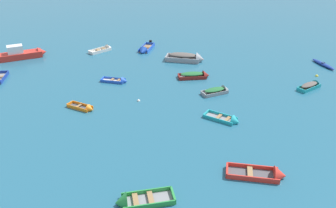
{
  "coord_description": "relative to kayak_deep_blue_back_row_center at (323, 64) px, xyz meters",
  "views": [
    {
      "loc": [
        -2.81,
        -4.35,
        14.58
      ],
      "look_at": [
        0.0,
        23.55,
        0.15
      ],
      "focal_mm": 37.07,
      "sensor_mm": 36.0,
      "label": 1
    }
  ],
  "objects": [
    {
      "name": "rowboat_turquoise_near_right",
      "position": [
        -14.27,
        -11.78,
        -0.04
      ],
      "size": [
        3.09,
        2.74,
        1.02
      ],
      "color": "gray",
      "rests_on": "ground_plane"
    },
    {
      "name": "rowboat_green_back_row_left",
      "position": [
        -22.52,
        -20.58,
        -0.01
      ],
      "size": [
        3.64,
        1.62,
        1.18
      ],
      "color": "gray",
      "rests_on": "ground_plane"
    },
    {
      "name": "rowboat_grey_foreground_center",
      "position": [
        -15.39,
        3.1,
        0.25
      ],
      "size": [
        4.9,
        2.92,
        1.58
      ],
      "color": "#4C4C51",
      "rests_on": "ground_plane"
    },
    {
      "name": "rowboat_orange_center",
      "position": [
        -26.48,
        -8.38,
        -0.04
      ],
      "size": [
        2.69,
        2.15,
        0.78
      ],
      "color": "#4C4C51",
      "rests_on": "ground_plane"
    },
    {
      "name": "rowboat_turquoise_far_left",
      "position": [
        -4.26,
        -5.86,
        0.1
      ],
      "size": [
        3.11,
        2.32,
        0.89
      ],
      "color": "#99754C",
      "rests_on": "ground_plane"
    },
    {
      "name": "rowboat_grey_outer_left",
      "position": [
        -13.89,
        -6.11,
        0.08
      ],
      "size": [
        3.08,
        1.91,
        0.98
      ],
      "color": "#4C4C51",
      "rests_on": "ground_plane"
    },
    {
      "name": "kayak_deep_blue_back_row_center",
      "position": [
        0.0,
        0.0,
        0.0
      ],
      "size": [
        1.36,
        3.79,
        0.36
      ],
      "color": "navy",
      "rests_on": "ground_plane"
    },
    {
      "name": "rowboat_red_near_camera",
      "position": [
        -13.56,
        -19.04,
        -0.01
      ],
      "size": [
        4.04,
        2.25,
        1.22
      ],
      "color": "#4C4C51",
      "rests_on": "ground_plane"
    },
    {
      "name": "mooring_buoy_between_boats_right",
      "position": [
        -21.78,
        -7.12,
        -0.17
      ],
      "size": [
        0.29,
        0.29,
        0.29
      ],
      "primitive_type": "sphere",
      "color": "silver",
      "rests_on": "ground_plane"
    },
    {
      "name": "motor_launch_red_outer_right",
      "position": [
        -35.59,
        6.29,
        0.38
      ],
      "size": [
        5.73,
        3.28,
        1.95
      ],
      "color": "red",
      "rests_on": "ground_plane"
    },
    {
      "name": "rowboat_white_far_back",
      "position": [
        -25.76,
        8.23,
        -0.0
      ],
      "size": [
        3.22,
        2.86,
        1.02
      ],
      "color": "beige",
      "rests_on": "ground_plane"
    },
    {
      "name": "rowboat_blue_back_row_right",
      "position": [
        -23.61,
        -2.53,
        -0.04
      ],
      "size": [
        2.96,
        1.78,
        0.87
      ],
      "color": "beige",
      "rests_on": "ground_plane"
    },
    {
      "name": "rowboat_maroon_midfield_right",
      "position": [
        -15.3,
        -2.1,
        0.1
      ],
      "size": [
        3.41,
        1.32,
        1.12
      ],
      "color": "gray",
      "rests_on": "ground_plane"
    },
    {
      "name": "rowboat_blue_cluster_inner",
      "position": [
        -20.63,
        7.28,
        0.02
      ],
      "size": [
        2.47,
        4.22,
        1.17
      ],
      "color": "#99754C",
      "rests_on": "ground_plane"
    },
    {
      "name": "mooring_buoy_between_boats_left",
      "position": [
        -2.28,
        -3.05,
        -0.17
      ],
      "size": [
        0.35,
        0.35,
        0.35
      ],
      "primitive_type": "sphere",
      "color": "yellow",
      "rests_on": "ground_plane"
    }
  ]
}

